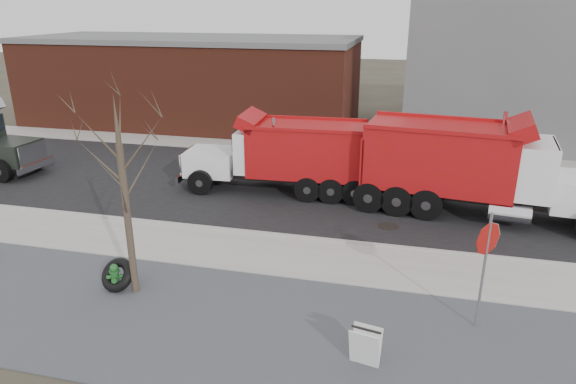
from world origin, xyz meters
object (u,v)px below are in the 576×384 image
(stop_sign, at_px, (486,251))
(sandwich_board, at_px, (365,347))
(dump_truck_red_b, at_px, (285,153))
(truck_tire, at_px, (118,275))
(dump_truck_red_a, at_px, (473,165))
(fire_hydrant, at_px, (115,278))

(stop_sign, height_order, sandwich_board, stop_sign)
(stop_sign, relative_size, dump_truck_red_b, 0.39)
(truck_tire, distance_m, stop_sign, 9.17)
(dump_truck_red_a, bearing_deg, dump_truck_red_b, -178.91)
(dump_truck_red_b, bearing_deg, fire_hydrant, 70.56)
(fire_hydrant, height_order, dump_truck_red_b, dump_truck_red_b)
(truck_tire, relative_size, dump_truck_red_b, 0.14)
(truck_tire, xyz_separation_m, dump_truck_red_a, (9.40, 7.61, 1.42))
(sandwich_board, bearing_deg, truck_tire, 178.14)
(truck_tire, height_order, stop_sign, stop_sign)
(fire_hydrant, height_order, stop_sign, stop_sign)
(truck_tire, height_order, dump_truck_red_a, dump_truck_red_a)
(stop_sign, bearing_deg, sandwich_board, -163.55)
(sandwich_board, bearing_deg, fire_hydrant, 178.76)
(sandwich_board, bearing_deg, dump_truck_red_a, 84.47)
(fire_hydrant, xyz_separation_m, truck_tire, (0.04, 0.07, 0.06))
(fire_hydrant, height_order, dump_truck_red_a, dump_truck_red_a)
(stop_sign, distance_m, dump_truck_red_b, 10.25)
(sandwich_board, xyz_separation_m, dump_truck_red_b, (-4.17, 9.84, 1.15))
(stop_sign, xyz_separation_m, sandwich_board, (-2.39, -1.97, -1.50))
(truck_tire, relative_size, dump_truck_red_a, 0.12)
(truck_tire, bearing_deg, dump_truck_red_a, 39.00)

